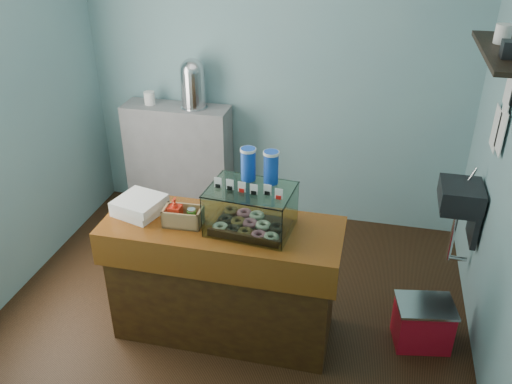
% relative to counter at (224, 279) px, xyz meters
% --- Properties ---
extents(ground, '(3.50, 3.50, 0.00)m').
position_rel_counter_xyz_m(ground, '(0.00, 0.25, -0.46)').
color(ground, black).
rests_on(ground, ground).
extents(room_shell, '(3.54, 3.04, 2.82)m').
position_rel_counter_xyz_m(room_shell, '(0.03, 0.26, 1.25)').
color(room_shell, '#719CA5').
rests_on(room_shell, ground).
extents(counter, '(1.60, 0.60, 0.90)m').
position_rel_counter_xyz_m(counter, '(0.00, 0.00, 0.00)').
color(counter, '#462A0D').
rests_on(counter, ground).
extents(back_shelf, '(1.00, 0.32, 1.10)m').
position_rel_counter_xyz_m(back_shelf, '(-0.90, 1.57, 0.09)').
color(back_shelf, gray).
rests_on(back_shelf, ground).
extents(display_case, '(0.57, 0.44, 0.51)m').
position_rel_counter_xyz_m(display_case, '(0.20, 0.04, 0.61)').
color(display_case, '#341A0F').
rests_on(display_case, counter).
extents(condiment_crate, '(0.26, 0.16, 0.19)m').
position_rel_counter_xyz_m(condiment_crate, '(-0.26, -0.04, 0.51)').
color(condiment_crate, '#AA7C55').
rests_on(condiment_crate, counter).
extents(pastry_boxes, '(0.36, 0.37, 0.12)m').
position_rel_counter_xyz_m(pastry_boxes, '(-0.59, 0.03, 0.50)').
color(pastry_boxes, white).
rests_on(pastry_boxes, counter).
extents(coffee_urn, '(0.25, 0.25, 0.46)m').
position_rel_counter_xyz_m(coffee_urn, '(-0.72, 1.58, 0.88)').
color(coffee_urn, silver).
rests_on(coffee_urn, back_shelf).
extents(red_cooler, '(0.44, 0.36, 0.35)m').
position_rel_counter_xyz_m(red_cooler, '(1.39, 0.19, -0.28)').
color(red_cooler, red).
rests_on(red_cooler, ground).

